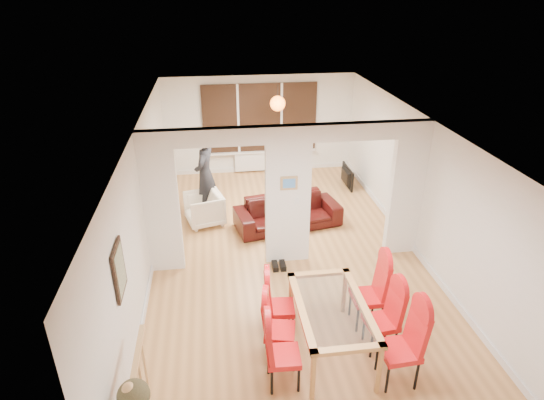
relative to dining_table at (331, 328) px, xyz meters
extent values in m
cube|color=tan|center=(-0.21, 2.42, -0.39)|extent=(5.00, 9.00, 0.01)
cube|color=white|center=(-0.21, 2.42, 0.91)|extent=(5.00, 0.18, 2.60)
cube|color=black|center=(-0.21, 6.86, 1.11)|extent=(3.00, 0.08, 1.80)
cube|color=white|center=(-0.21, 6.82, -0.09)|extent=(1.40, 0.08, 0.50)
sphere|color=orange|center=(0.09, 5.72, 1.76)|extent=(0.36, 0.36, 0.36)
cube|color=gray|center=(-2.68, 0.02, 1.21)|extent=(0.04, 0.52, 0.67)
cube|color=#4C8CD8|center=(-0.21, 2.32, 1.21)|extent=(0.30, 0.03, 0.25)
imported|color=black|center=(0.02, 3.68, -0.07)|extent=(2.33, 1.27, 0.64)
imported|color=#F3E6CE|center=(-1.74, 4.04, -0.05)|extent=(0.91, 0.92, 0.69)
imported|color=black|center=(-1.68, 4.51, 0.55)|extent=(0.80, 0.65, 1.89)
imported|color=black|center=(1.79, 5.58, -0.14)|extent=(0.88, 0.12, 0.51)
cylinder|color=#143F19|center=(0.56, 5.26, -0.05)|extent=(0.06, 0.06, 0.25)
imported|color=#361F12|center=(0.08, 5.11, -0.15)|extent=(0.21, 0.21, 0.05)
camera|label=1|loc=(-1.47, -4.75, 4.34)|focal=30.00mm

